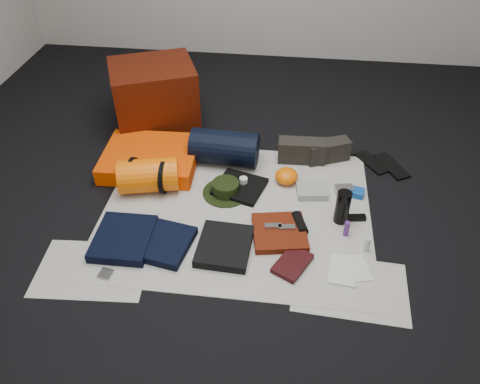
# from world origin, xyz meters

# --- Properties ---
(floor) EXTENTS (4.50, 4.50, 0.02)m
(floor) POSITION_xyz_m (0.00, 0.00, -0.01)
(floor) COLOR black
(floor) RESTS_ON ground
(newspaper_mat) EXTENTS (1.60, 1.30, 0.01)m
(newspaper_mat) POSITION_xyz_m (0.00, 0.00, 0.00)
(newspaper_mat) COLOR silver
(newspaper_mat) RESTS_ON floor
(newspaper_sheet_front_left) EXTENTS (0.61, 0.44, 0.00)m
(newspaper_sheet_front_left) POSITION_xyz_m (-0.70, -0.55, 0.00)
(newspaper_sheet_front_left) COLOR silver
(newspaper_sheet_front_left) RESTS_ON floor
(newspaper_sheet_front_right) EXTENTS (0.60, 0.43, 0.00)m
(newspaper_sheet_front_right) POSITION_xyz_m (0.65, -0.50, 0.00)
(newspaper_sheet_front_right) COLOR silver
(newspaper_sheet_front_right) RESTS_ON floor
(red_cabinet) EXTENTS (0.72, 0.67, 0.48)m
(red_cabinet) POSITION_xyz_m (-0.72, 0.90, 0.24)
(red_cabinet) COLOR #481205
(red_cabinet) RESTS_ON floor
(sleeping_pad) EXTENTS (0.63, 0.52, 0.11)m
(sleeping_pad) POSITION_xyz_m (-0.63, 0.38, 0.06)
(sleeping_pad) COLOR #F54802
(sleeping_pad) RESTS_ON newspaper_mat
(stuff_sack) EXTENTS (0.41, 0.30, 0.22)m
(stuff_sack) POSITION_xyz_m (-0.57, 0.14, 0.11)
(stuff_sack) COLOR #FA6404
(stuff_sack) RESTS_ON newspaper_mat
(sack_strap_left) EXTENTS (0.02, 0.22, 0.22)m
(sack_strap_left) POSITION_xyz_m (-0.67, 0.14, 0.11)
(sack_strap_left) COLOR black
(sack_strap_left) RESTS_ON newspaper_mat
(sack_strap_right) EXTENTS (0.03, 0.22, 0.22)m
(sack_strap_right) POSITION_xyz_m (-0.47, 0.14, 0.11)
(sack_strap_right) COLOR black
(sack_strap_right) RESTS_ON newspaper_mat
(navy_duffel) EXTENTS (0.46, 0.26, 0.23)m
(navy_duffel) POSITION_xyz_m (-0.14, 0.48, 0.12)
(navy_duffel) COLOR black
(navy_duffel) RESTS_ON newspaper_mat
(boonie_brim) EXTENTS (0.38, 0.38, 0.01)m
(boonie_brim) POSITION_xyz_m (-0.09, 0.15, 0.01)
(boonie_brim) COLOR black
(boonie_brim) RESTS_ON newspaper_mat
(boonie_crown) EXTENTS (0.17, 0.17, 0.07)m
(boonie_crown) POSITION_xyz_m (-0.09, 0.15, 0.05)
(boonie_crown) COLOR black
(boonie_crown) RESTS_ON boonie_brim
(hiking_boot_left) EXTENTS (0.32, 0.13, 0.16)m
(hiking_boot_left) POSITION_xyz_m (0.37, 0.56, 0.09)
(hiking_boot_left) COLOR #27251F
(hiking_boot_left) RESTS_ON newspaper_mat
(hiking_boot_right) EXTENTS (0.31, 0.21, 0.15)m
(hiking_boot_right) POSITION_xyz_m (0.55, 0.59, 0.08)
(hiking_boot_right) COLOR #27251F
(hiking_boot_right) RESTS_ON newspaper_mat
(flip_flop_left) EXTENTS (0.23, 0.27, 0.01)m
(flip_flop_left) POSITION_xyz_m (0.85, 0.59, 0.01)
(flip_flop_left) COLOR black
(flip_flop_left) RESTS_ON floor
(flip_flop_right) EXTENTS (0.23, 0.31, 0.02)m
(flip_flop_right) POSITION_xyz_m (0.98, 0.57, 0.01)
(flip_flop_right) COLOR black
(flip_flop_right) RESTS_ON floor
(trousers_navy_a) EXTENTS (0.32, 0.36, 0.06)m
(trousers_navy_a) POSITION_xyz_m (-0.59, -0.34, 0.03)
(trousers_navy_a) COLOR black
(trousers_navy_a) RESTS_ON newspaper_mat
(trousers_navy_b) EXTENTS (0.32, 0.35, 0.05)m
(trousers_navy_b) POSITION_xyz_m (-0.35, -0.34, 0.03)
(trousers_navy_b) COLOR black
(trousers_navy_b) RESTS_ON newspaper_mat
(trousers_charcoal) EXTENTS (0.30, 0.34, 0.05)m
(trousers_charcoal) POSITION_xyz_m (-0.03, -0.32, 0.03)
(trousers_charcoal) COLOR black
(trousers_charcoal) RESTS_ON newspaper_mat
(black_tshirt) EXTENTS (0.36, 0.34, 0.03)m
(black_tshirt) POSITION_xyz_m (-0.01, 0.21, 0.02)
(black_tshirt) COLOR black
(black_tshirt) RESTS_ON newspaper_mat
(red_shirt) EXTENTS (0.35, 0.35, 0.04)m
(red_shirt) POSITION_xyz_m (0.27, -0.17, 0.03)
(red_shirt) COLOR #5B1909
(red_shirt) RESTS_ON newspaper_mat
(orange_stuff_sack) EXTENTS (0.19, 0.19, 0.10)m
(orange_stuff_sack) POSITION_xyz_m (0.28, 0.31, 0.05)
(orange_stuff_sack) COLOR #FA6404
(orange_stuff_sack) RESTS_ON newspaper_mat
(first_aid_pouch) EXTENTS (0.20, 0.16, 0.05)m
(first_aid_pouch) POSITION_xyz_m (0.45, 0.21, 0.03)
(first_aid_pouch) COLOR gray
(first_aid_pouch) RESTS_ON newspaper_mat
(water_bottle) EXTENTS (0.09, 0.09, 0.21)m
(water_bottle) POSITION_xyz_m (0.62, -0.01, 0.11)
(water_bottle) COLOR black
(water_bottle) RESTS_ON newspaper_mat
(speaker) EXTENTS (0.11, 0.16, 0.06)m
(speaker) POSITION_xyz_m (0.38, -0.10, 0.04)
(speaker) COLOR black
(speaker) RESTS_ON newspaper_mat
(compact_camera) EXTENTS (0.12, 0.09, 0.04)m
(compact_camera) POSITION_xyz_m (0.65, 0.25, 0.03)
(compact_camera) COLOR #A1A2A6
(compact_camera) RESTS_ON newspaper_mat
(cyan_case) EXTENTS (0.14, 0.11, 0.04)m
(cyan_case) POSITION_xyz_m (0.71, 0.24, 0.03)
(cyan_case) COLOR #10479F
(cyan_case) RESTS_ON newspaper_mat
(toiletry_purple) EXTENTS (0.04, 0.04, 0.09)m
(toiletry_purple) POSITION_xyz_m (0.64, -0.13, 0.05)
(toiletry_purple) COLOR #512578
(toiletry_purple) RESTS_ON newspaper_mat
(toiletry_clear) EXTENTS (0.04, 0.04, 0.09)m
(toiletry_clear) POSITION_xyz_m (0.75, -0.23, 0.05)
(toiletry_clear) COLOR #B8BDB7
(toiletry_clear) RESTS_ON newspaper_mat
(paperback_book) EXTENTS (0.23, 0.26, 0.03)m
(paperback_book) POSITION_xyz_m (0.35, -0.39, 0.02)
(paperback_book) COLOR black
(paperback_book) RESTS_ON newspaper_mat
(map_booklet) EXTENTS (0.16, 0.22, 0.01)m
(map_booklet) POSITION_xyz_m (0.62, -0.40, 0.01)
(map_booklet) COLOR silver
(map_booklet) RESTS_ON newspaper_mat
(map_printout) EXTENTS (0.18, 0.21, 0.01)m
(map_printout) POSITION_xyz_m (0.68, -0.37, 0.01)
(map_printout) COLOR silver
(map_printout) RESTS_ON newspaper_mat
(sunglasses) EXTENTS (0.11, 0.06, 0.03)m
(sunglasses) POSITION_xyz_m (0.72, 0.01, 0.02)
(sunglasses) COLOR black
(sunglasses) RESTS_ON newspaper_mat
(key_cluster) EXTENTS (0.08, 0.08, 0.01)m
(key_cluster) POSITION_xyz_m (-0.62, -0.58, 0.01)
(key_cluster) COLOR #A1A2A6
(key_cluster) RESTS_ON newspaper_mat
(tape_roll) EXTENTS (0.05, 0.05, 0.04)m
(tape_roll) POSITION_xyz_m (0.01, 0.24, 0.05)
(tape_roll) COLOR silver
(tape_roll) RESTS_ON black_tshirt
(energy_bar_a) EXTENTS (0.10, 0.05, 0.01)m
(energy_bar_a) POSITION_xyz_m (0.23, -0.15, 0.05)
(energy_bar_a) COLOR #A1A2A6
(energy_bar_a) RESTS_ON red_shirt
(energy_bar_b) EXTENTS (0.10, 0.05, 0.01)m
(energy_bar_b) POSITION_xyz_m (0.31, -0.15, 0.05)
(energy_bar_b) COLOR #A1A2A6
(energy_bar_b) RESTS_ON red_shirt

